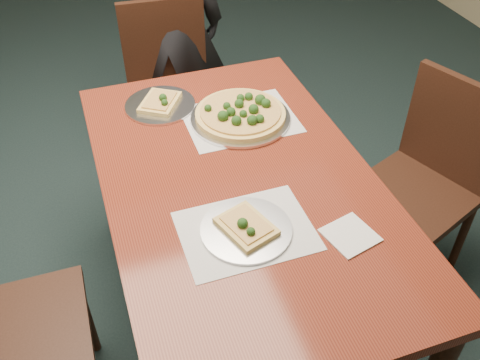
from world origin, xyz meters
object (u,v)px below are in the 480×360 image
object	(u,v)px
diner	(169,19)
chair_right	(428,175)
chair_far	(170,83)
slice_plate_near	(246,228)
dining_table	(240,200)
slice_plate_far	(160,104)
pizza_pan	(241,114)

from	to	relation	value
diner	chair_right	bearing A→B (deg)	143.16
chair_far	slice_plate_near	bearing A→B (deg)	-88.32
chair_right	diner	bearing A→B (deg)	-169.75
dining_table	chair_far	distance (m)	1.09
diner	slice_plate_far	bearing A→B (deg)	95.78
chair_right	diner	world-z (taller)	diner
diner	slice_plate_near	xyz separation A→B (m)	(-0.12, -1.51, 0.00)
diner	slice_plate_near	distance (m)	1.52
chair_far	chair_right	xyz separation A→B (m)	(0.83, -1.05, 0.00)
dining_table	chair_far	size ratio (longest dim) A/B	1.65
slice_plate_far	diner	bearing A→B (deg)	74.09
chair_far	pizza_pan	world-z (taller)	chair_far
diner	pizza_pan	world-z (taller)	diner
dining_table	slice_plate_near	distance (m)	0.26
chair_far	slice_plate_near	distance (m)	1.33
pizza_pan	chair_far	bearing A→B (deg)	99.40
chair_far	diner	bearing A→B (deg)	76.76
diner	pizza_pan	distance (m)	0.95
dining_table	pizza_pan	bearing A→B (deg)	70.45
chair_right	diner	xyz separation A→B (m)	(-0.77, 1.25, 0.25)
slice_plate_far	chair_far	bearing A→B (deg)	74.63
pizza_pan	slice_plate_near	size ratio (longest dim) A/B	1.38
chair_far	diner	world-z (taller)	diner
dining_table	slice_plate_far	size ratio (longest dim) A/B	5.36
dining_table	chair_far	xyz separation A→B (m)	(-0.00, 1.08, -0.14)
chair_right	slice_plate_far	size ratio (longest dim) A/B	3.25
diner	chair_far	bearing A→B (deg)	94.35
chair_right	slice_plate_near	size ratio (longest dim) A/B	3.25
slice_plate_near	chair_right	bearing A→B (deg)	16.40
diner	slice_plate_near	world-z (taller)	diner
chair_far	pizza_pan	bearing A→B (deg)	-76.49
dining_table	chair_far	world-z (taller)	chair_far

